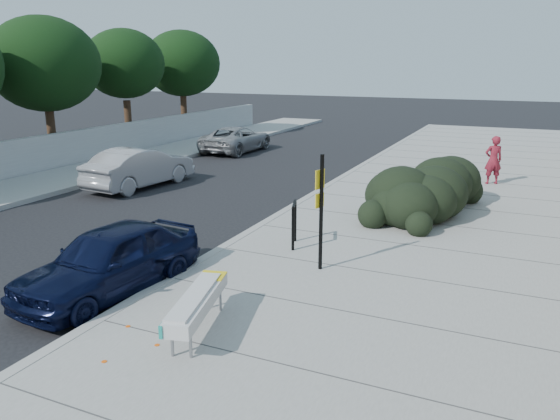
{
  "coord_description": "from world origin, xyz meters",
  "views": [
    {
      "loc": [
        6.18,
        -8.28,
        4.3
      ],
      "look_at": [
        1.16,
        2.73,
        1.0
      ],
      "focal_mm": 35.0,
      "sensor_mm": 36.0,
      "label": 1
    }
  ],
  "objects_px": {
    "pedestrian": "(493,160)",
    "bench": "(197,302)",
    "suv_silver": "(237,139)",
    "wagon_silver": "(140,167)",
    "bike_rack": "(294,220)",
    "sedan_navy": "(110,260)",
    "sign_post": "(321,205)"
  },
  "relations": [
    {
      "from": "bike_rack",
      "to": "wagon_silver",
      "type": "distance_m",
      "value": 8.63
    },
    {
      "from": "sign_post",
      "to": "wagon_silver",
      "type": "relative_size",
      "value": 0.56
    },
    {
      "from": "sign_post",
      "to": "sedan_navy",
      "type": "height_order",
      "value": "sign_post"
    },
    {
      "from": "wagon_silver",
      "to": "bike_rack",
      "type": "bearing_deg",
      "value": 157.61
    },
    {
      "from": "sign_post",
      "to": "pedestrian",
      "type": "xyz_separation_m",
      "value": [
        2.63,
        10.16,
        -0.53
      ]
    },
    {
      "from": "suv_silver",
      "to": "sign_post",
      "type": "bearing_deg",
      "value": 125.42
    },
    {
      "from": "sign_post",
      "to": "pedestrian",
      "type": "relative_size",
      "value": 1.42
    },
    {
      "from": "sign_post",
      "to": "suv_silver",
      "type": "bearing_deg",
      "value": 142.77
    },
    {
      "from": "bench",
      "to": "suv_silver",
      "type": "bearing_deg",
      "value": 102.13
    },
    {
      "from": "sedan_navy",
      "to": "pedestrian",
      "type": "height_order",
      "value": "pedestrian"
    },
    {
      "from": "sedan_navy",
      "to": "bike_rack",
      "type": "bearing_deg",
      "value": 64.02
    },
    {
      "from": "bike_rack",
      "to": "sedan_navy",
      "type": "xyz_separation_m",
      "value": [
        -2.26,
        -3.61,
        -0.11
      ]
    },
    {
      "from": "bench",
      "to": "wagon_silver",
      "type": "height_order",
      "value": "wagon_silver"
    },
    {
      "from": "bike_rack",
      "to": "suv_silver",
      "type": "relative_size",
      "value": 0.23
    },
    {
      "from": "suv_silver",
      "to": "pedestrian",
      "type": "distance_m",
      "value": 12.48
    },
    {
      "from": "sign_post",
      "to": "wagon_silver",
      "type": "bearing_deg",
      "value": 167.1
    },
    {
      "from": "bench",
      "to": "sign_post",
      "type": "distance_m",
      "value": 3.55
    },
    {
      "from": "pedestrian",
      "to": "bench",
      "type": "bearing_deg",
      "value": 49.65
    },
    {
      "from": "bike_rack",
      "to": "sign_post",
      "type": "distance_m",
      "value": 1.73
    },
    {
      "from": "bike_rack",
      "to": "pedestrian",
      "type": "relative_size",
      "value": 0.61
    },
    {
      "from": "bench",
      "to": "sedan_navy",
      "type": "xyz_separation_m",
      "value": [
        -2.53,
        0.88,
        0.02
      ]
    },
    {
      "from": "sign_post",
      "to": "pedestrian",
      "type": "bearing_deg",
      "value": 93.39
    },
    {
      "from": "bench",
      "to": "bike_rack",
      "type": "bearing_deg",
      "value": 78.46
    },
    {
      "from": "sedan_navy",
      "to": "wagon_silver",
      "type": "xyz_separation_m",
      "value": [
        -5.36,
        7.65,
        0.04
      ]
    },
    {
      "from": "bike_rack",
      "to": "sedan_navy",
      "type": "distance_m",
      "value": 4.27
    },
    {
      "from": "sedan_navy",
      "to": "pedestrian",
      "type": "relative_size",
      "value": 2.31
    },
    {
      "from": "suv_silver",
      "to": "wagon_silver",
      "type": "bearing_deg",
      "value": 95.41
    },
    {
      "from": "pedestrian",
      "to": "bike_rack",
      "type": "bearing_deg",
      "value": 41.6
    },
    {
      "from": "wagon_silver",
      "to": "sedan_navy",
      "type": "bearing_deg",
      "value": 130.54
    },
    {
      "from": "sedan_navy",
      "to": "pedestrian",
      "type": "bearing_deg",
      "value": 70.82
    },
    {
      "from": "bench",
      "to": "bike_rack",
      "type": "height_order",
      "value": "bike_rack"
    },
    {
      "from": "pedestrian",
      "to": "wagon_silver",
      "type": "bearing_deg",
      "value": -2.39
    }
  ]
}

